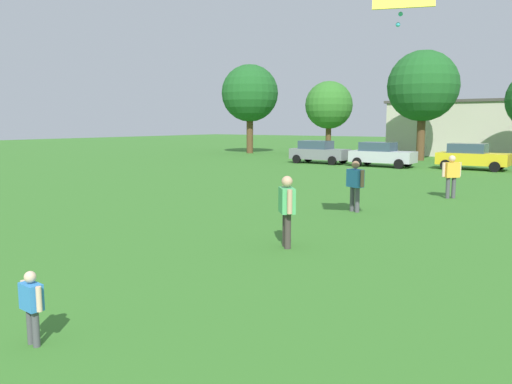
# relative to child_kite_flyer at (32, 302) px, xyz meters

# --- Properties ---
(ground_plane) EXTENTS (160.00, 160.00, 0.00)m
(ground_plane) POSITION_rel_child_kite_flyer_xyz_m (-1.90, 25.52, -0.61)
(ground_plane) COLOR #387528
(child_kite_flyer) EXTENTS (0.49, 0.22, 1.03)m
(child_kite_flyer) POSITION_rel_child_kite_flyer_xyz_m (0.00, 0.00, 0.00)
(child_kite_flyer) COLOR #4C4C51
(child_kite_flyer) RESTS_ON ground
(adult_bystander) EXTENTS (0.61, 0.65, 1.73)m
(adult_bystander) POSITION_rel_child_kite_flyer_xyz_m (-0.00, 6.62, 0.42)
(adult_bystander) COLOR #3F3833
(adult_bystander) RESTS_ON ground
(bystander_near_trees) EXTENTS (0.75, 0.53, 1.72)m
(bystander_near_trees) POSITION_rel_child_kite_flyer_xyz_m (-0.69, 12.21, 0.41)
(bystander_near_trees) COLOR #4C4C51
(bystander_near_trees) RESTS_ON ground
(bystander_midfield) EXTENTS (0.62, 0.62, 1.71)m
(bystander_midfield) POSITION_rel_child_kite_flyer_xyz_m (1.20, 17.28, 0.41)
(bystander_midfield) COLOR #4C4C51
(bystander_midfield) RESTS_ON ground
(parked_car_gray_0) EXTENTS (4.30, 2.02, 1.68)m
(parked_car_gray_0) POSITION_rel_child_kite_flyer_xyz_m (-11.44, 30.33, 0.25)
(parked_car_gray_0) COLOR slate
(parked_car_gray_0) RESTS_ON ground
(parked_car_silver_1) EXTENTS (4.30, 2.02, 1.68)m
(parked_car_silver_1) POSITION_rel_child_kite_flyer_xyz_m (-6.49, 30.03, 0.25)
(parked_car_silver_1) COLOR silver
(parked_car_silver_1) RESTS_ON ground
(parked_car_yellow_2) EXTENTS (4.30, 2.02, 1.68)m
(parked_car_yellow_2) POSITION_rel_child_kite_flyer_xyz_m (-0.89, 31.14, 0.25)
(parked_car_yellow_2) COLOR yellow
(parked_car_yellow_2) RESTS_ON ground
(tree_far_left) EXTENTS (5.59, 5.59, 8.71)m
(tree_far_left) POSITION_rel_child_kite_flyer_xyz_m (-23.21, 38.13, 5.27)
(tree_far_left) COLOR brown
(tree_far_left) RESTS_ON ground
(tree_left) EXTENTS (4.39, 4.39, 6.84)m
(tree_left) POSITION_rel_child_kite_flyer_xyz_m (-15.31, 39.66, 4.01)
(tree_left) COLOR brown
(tree_left) RESTS_ON ground
(tree_center_left) EXTENTS (5.57, 5.57, 8.69)m
(tree_center_left) POSITION_rel_child_kite_flyer_xyz_m (-6.12, 37.64, 5.25)
(tree_center_left) COLOR brown
(tree_center_left) RESTS_ON ground
(house_left) EXTENTS (13.16, 7.91, 5.03)m
(house_left) POSITION_rel_child_kite_flyer_xyz_m (-4.68, 46.86, 1.91)
(house_left) COLOR beige
(house_left) RESTS_ON ground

